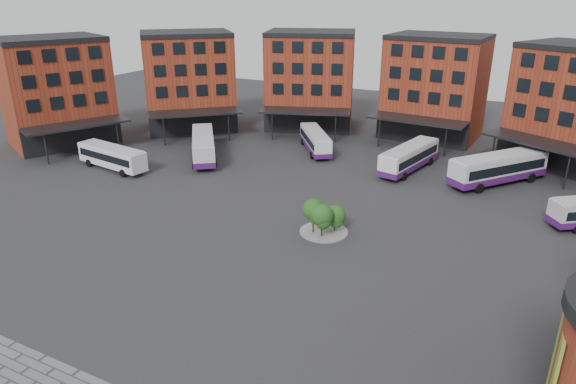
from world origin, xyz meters
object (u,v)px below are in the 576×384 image
at_px(bus_b, 203,146).
at_px(bus_d, 409,157).
at_px(bus_c, 315,140).
at_px(bus_e, 498,168).
at_px(tree_island, 324,216).
at_px(bus_a, 112,156).

bearing_deg(bus_b, bus_d, -19.72).
xyz_separation_m(bus_c, bus_e, (23.32, -1.96, 0.34)).
height_order(tree_island, bus_d, tree_island).
distance_m(bus_c, bus_e, 23.41).
bearing_deg(bus_d, bus_b, -151.11).
height_order(tree_island, bus_c, tree_island).
height_order(bus_b, bus_c, bus_b).
bearing_deg(bus_b, bus_e, -24.32).
relative_size(tree_island, bus_a, 0.42).
bearing_deg(bus_b, tree_island, -66.72).
bearing_deg(bus_e, bus_c, -146.85).
xyz_separation_m(tree_island, bus_c, (-10.98, 22.56, -0.24)).
height_order(bus_d, bus_e, bus_e).
bearing_deg(bus_e, bus_d, -141.68).
distance_m(bus_b, bus_d, 25.87).
xyz_separation_m(bus_a, bus_d, (32.24, 15.88, -0.03)).
bearing_deg(bus_a, bus_b, -33.76).
bearing_deg(bus_e, bus_a, -121.38).
xyz_separation_m(tree_island, bus_a, (-29.94, 4.66, -0.07)).
distance_m(tree_island, bus_b, 25.96).
height_order(bus_c, bus_d, bus_d).
distance_m(bus_b, bus_e, 35.61).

